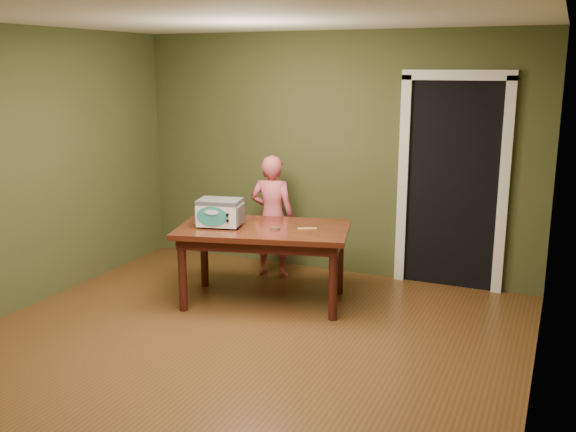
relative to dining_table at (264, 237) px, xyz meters
The scene contains 8 objects.
floor 1.45m from the dining_table, 79.47° to the right, with size 5.00×5.00×0.00m, color brown.
room_shell 1.67m from the dining_table, 79.47° to the right, with size 4.52×5.02×2.61m.
doorway 2.19m from the dining_table, 44.37° to the left, with size 1.10×0.66×2.25m.
dining_table is the anchor object (origin of this frame).
toy_oven 0.48m from the dining_table, 158.81° to the right, with size 0.47×0.36×0.26m.
baking_pan 0.18m from the dining_table, 18.91° to the right, with size 0.10×0.10×0.02m.
spatula 0.43m from the dining_table, 13.41° to the left, with size 0.18×0.03×0.01m, color #DDBC60.
child 0.81m from the dining_table, 109.30° to the left, with size 0.48×0.32×1.33m, color #C6515B.
Camera 1 is at (2.34, -4.02, 2.24)m, focal length 40.00 mm.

